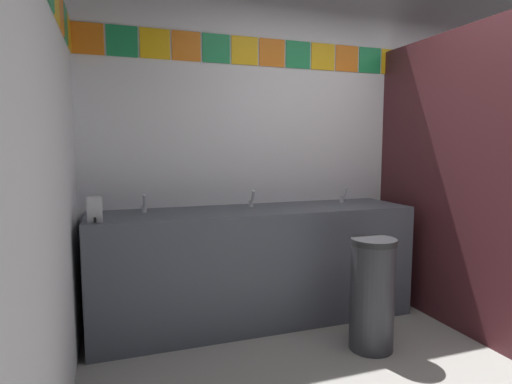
% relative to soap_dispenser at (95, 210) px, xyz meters
% --- Properties ---
extents(wall_back, '(4.43, 0.09, 2.81)m').
position_rel_soap_dispenser_xyz_m(wall_back, '(2.08, 0.53, 0.45)').
color(wall_back, silver).
rests_on(wall_back, ground_plane).
extents(wall_side, '(0.09, 3.45, 2.81)m').
position_rel_soap_dispenser_xyz_m(wall_side, '(-0.18, -1.24, 0.45)').
color(wall_side, silver).
rests_on(wall_side, ground_plane).
extents(vanity_counter, '(2.44, 0.61, 0.88)m').
position_rel_soap_dispenser_xyz_m(vanity_counter, '(1.13, 0.18, -0.51)').
color(vanity_counter, '#4C515B').
rests_on(vanity_counter, ground_plane).
extents(faucet_left, '(0.04, 0.10, 0.14)m').
position_rel_soap_dispenser_xyz_m(faucet_left, '(0.32, 0.27, -0.03)').
color(faucet_left, silver).
rests_on(faucet_left, vanity_counter).
extents(faucet_center, '(0.04, 0.10, 0.14)m').
position_rel_soap_dispenser_xyz_m(faucet_center, '(1.13, 0.27, -0.03)').
color(faucet_center, silver).
rests_on(faucet_center, vanity_counter).
extents(faucet_right, '(0.04, 0.10, 0.14)m').
position_rel_soap_dispenser_xyz_m(faucet_right, '(1.95, 0.27, -0.03)').
color(faucet_right, silver).
rests_on(faucet_right, vanity_counter).
extents(soap_dispenser, '(0.09, 0.09, 0.16)m').
position_rel_soap_dispenser_xyz_m(soap_dispenser, '(0.00, 0.00, 0.00)').
color(soap_dispenser, '#B7BABF').
rests_on(soap_dispenser, vanity_counter).
extents(stall_divider, '(0.92, 1.53, 2.19)m').
position_rel_soap_dispenser_xyz_m(stall_divider, '(2.65, -0.54, 0.14)').
color(stall_divider, '#471E23').
rests_on(stall_divider, ground_plane).
extents(toilet, '(0.39, 0.49, 0.74)m').
position_rel_soap_dispenser_xyz_m(toilet, '(3.04, 0.13, -0.65)').
color(toilet, white).
rests_on(toilet, ground_plane).
extents(trash_bin, '(0.30, 0.30, 0.75)m').
position_rel_soap_dispenser_xyz_m(trash_bin, '(1.72, -0.51, -0.58)').
color(trash_bin, '#333338').
rests_on(trash_bin, ground_plane).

